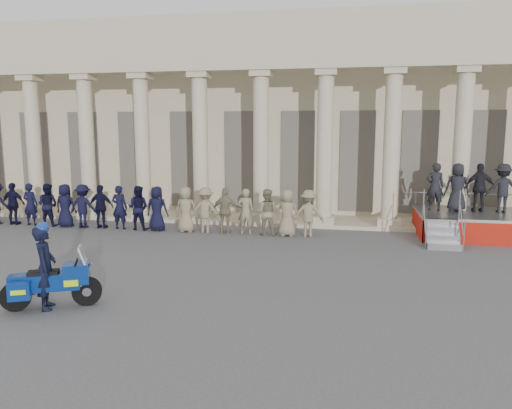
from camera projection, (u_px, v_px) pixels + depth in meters
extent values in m
plane|color=#4B4B4D|center=(160.00, 279.00, 13.49)|extent=(90.00, 90.00, 0.00)
cube|color=tan|center=(261.00, 118.00, 27.32)|extent=(40.00, 10.00, 9.00)
cube|color=tan|center=(235.00, 218.00, 22.01)|extent=(40.00, 2.60, 0.15)
cube|color=tan|center=(230.00, 59.00, 20.18)|extent=(35.80, 1.00, 1.00)
cube|color=tan|center=(229.00, 30.00, 20.00)|extent=(35.80, 1.00, 1.20)
cube|color=tan|center=(39.00, 209.00, 22.90)|extent=(0.90, 0.90, 0.30)
cylinder|color=tan|center=(34.00, 145.00, 22.44)|extent=(0.64, 0.64, 5.60)
cube|color=tan|center=(29.00, 78.00, 21.98)|extent=(0.85, 0.85, 0.24)
cube|color=tan|center=(91.00, 211.00, 22.41)|extent=(0.90, 0.90, 0.30)
cylinder|color=tan|center=(87.00, 145.00, 21.95)|extent=(0.64, 0.64, 5.60)
cube|color=tan|center=(83.00, 77.00, 21.49)|extent=(0.85, 0.85, 0.24)
cube|color=tan|center=(145.00, 213.00, 21.93)|extent=(0.90, 0.90, 0.30)
cylinder|color=tan|center=(142.00, 146.00, 21.46)|extent=(0.64, 0.64, 5.60)
cube|color=tan|center=(140.00, 76.00, 21.00)|extent=(0.85, 0.85, 0.24)
cube|color=tan|center=(202.00, 215.00, 21.44)|extent=(0.90, 0.90, 0.30)
cylinder|color=tan|center=(200.00, 146.00, 20.98)|extent=(0.64, 0.64, 5.60)
cube|color=tan|center=(199.00, 75.00, 20.52)|extent=(0.85, 0.85, 0.24)
cube|color=tan|center=(261.00, 217.00, 20.95)|extent=(0.90, 0.90, 0.30)
cylinder|color=tan|center=(261.00, 147.00, 20.49)|extent=(0.64, 0.64, 5.60)
cube|color=tan|center=(261.00, 74.00, 20.03)|extent=(0.85, 0.85, 0.24)
cube|color=tan|center=(323.00, 219.00, 20.46)|extent=(0.90, 0.90, 0.30)
cylinder|color=tan|center=(325.00, 147.00, 20.00)|extent=(0.64, 0.64, 5.60)
cube|color=tan|center=(326.00, 72.00, 19.54)|extent=(0.85, 0.85, 0.24)
cube|color=tan|center=(388.00, 222.00, 19.98)|extent=(0.90, 0.90, 0.30)
cylinder|color=tan|center=(392.00, 148.00, 19.51)|extent=(0.64, 0.64, 5.60)
cube|color=tan|center=(395.00, 71.00, 19.05)|extent=(0.85, 0.85, 0.24)
cube|color=tan|center=(457.00, 224.00, 19.49)|extent=(0.90, 0.90, 0.30)
cylinder|color=tan|center=(462.00, 148.00, 19.03)|extent=(0.64, 0.64, 5.60)
cube|color=tan|center=(467.00, 70.00, 18.57)|extent=(0.85, 0.85, 0.24)
cube|color=black|center=(37.00, 157.00, 24.75)|extent=(1.30, 0.12, 4.20)
cube|color=black|center=(85.00, 158.00, 24.26)|extent=(1.30, 0.12, 4.20)
cube|color=black|center=(135.00, 159.00, 23.78)|extent=(1.30, 0.12, 4.20)
cube|color=black|center=(187.00, 159.00, 23.29)|extent=(1.30, 0.12, 4.20)
cube|color=black|center=(241.00, 160.00, 22.80)|extent=(1.30, 0.12, 4.20)
cube|color=black|center=(298.00, 161.00, 22.31)|extent=(1.30, 0.12, 4.20)
cube|color=black|center=(357.00, 162.00, 21.83)|extent=(1.30, 0.12, 4.20)
cube|color=black|center=(419.00, 162.00, 21.34)|extent=(1.30, 0.12, 4.20)
cube|color=black|center=(483.00, 163.00, 20.85)|extent=(1.30, 0.12, 4.20)
imported|color=black|center=(13.00, 204.00, 20.80)|extent=(1.03, 0.43, 1.77)
imported|color=black|center=(31.00, 204.00, 20.65)|extent=(0.64, 0.42, 1.77)
imported|color=black|center=(48.00, 205.00, 20.50)|extent=(0.86, 0.67, 1.77)
imported|color=black|center=(65.00, 205.00, 20.35)|extent=(0.86, 0.56, 1.77)
imported|color=black|center=(83.00, 206.00, 20.21)|extent=(1.14, 0.66, 1.77)
imported|color=black|center=(101.00, 207.00, 20.06)|extent=(1.03, 0.43, 1.77)
imported|color=black|center=(120.00, 207.00, 19.91)|extent=(0.64, 0.42, 1.77)
imported|color=black|center=(138.00, 208.00, 19.76)|extent=(0.86, 0.67, 1.77)
imported|color=black|center=(157.00, 209.00, 19.61)|extent=(0.86, 0.56, 1.77)
imported|color=#807458|center=(186.00, 209.00, 19.39)|extent=(0.86, 0.56, 1.77)
imported|color=#807458|center=(206.00, 210.00, 19.24)|extent=(1.14, 0.66, 1.77)
imported|color=#807458|center=(226.00, 211.00, 19.09)|extent=(1.03, 0.43, 1.77)
imported|color=#807458|center=(246.00, 211.00, 18.94)|extent=(0.64, 0.42, 1.77)
imported|color=#807458|center=(266.00, 212.00, 18.79)|extent=(0.86, 0.67, 1.77)
imported|color=#807458|center=(287.00, 213.00, 18.64)|extent=(0.86, 0.56, 1.77)
imported|color=#807458|center=(308.00, 214.00, 18.49)|extent=(1.14, 0.66, 1.77)
cube|color=gray|center=(479.00, 214.00, 18.64)|extent=(4.44, 3.17, 0.10)
cube|color=#A1180D|center=(489.00, 234.00, 17.19)|extent=(4.44, 0.04, 0.80)
cube|color=#A1180D|center=(417.00, 223.00, 19.12)|extent=(0.04, 3.17, 0.80)
cube|color=gray|center=(444.00, 247.00, 16.65)|extent=(1.10, 0.28, 0.22)
cube|color=gray|center=(443.00, 238.00, 16.88)|extent=(1.10, 0.28, 0.22)
cube|color=gray|center=(442.00, 230.00, 17.12)|extent=(1.10, 0.28, 0.22)
cube|color=gray|center=(441.00, 222.00, 17.35)|extent=(1.10, 0.28, 0.22)
cylinder|color=gray|center=(471.00, 194.00, 20.04)|extent=(4.44, 0.04, 0.04)
imported|color=black|center=(435.00, 187.00, 18.98)|extent=(0.67, 0.44, 1.82)
imported|color=black|center=(457.00, 187.00, 18.83)|extent=(0.89, 0.58, 1.82)
imported|color=black|center=(480.00, 188.00, 18.68)|extent=(1.07, 0.45, 1.82)
imported|color=black|center=(503.00, 188.00, 18.53)|extent=(1.18, 0.68, 1.82)
cylinder|color=black|center=(87.00, 291.00, 11.51)|extent=(0.67, 0.41, 0.67)
cylinder|color=black|center=(16.00, 296.00, 11.15)|extent=(0.67, 0.41, 0.67)
cube|color=navy|center=(53.00, 281.00, 11.30)|extent=(1.24, 0.88, 0.39)
cube|color=navy|center=(77.00, 273.00, 11.39)|extent=(0.73, 0.71, 0.46)
cube|color=silver|center=(77.00, 282.00, 11.43)|extent=(0.33, 0.37, 0.12)
cube|color=#B2BFCC|center=(84.00, 258.00, 11.38)|extent=(0.39, 0.51, 0.54)
cube|color=black|center=(43.00, 273.00, 11.21)|extent=(0.74, 0.59, 0.10)
cube|color=navy|center=(17.00, 280.00, 11.10)|extent=(0.47, 0.46, 0.22)
cube|color=navy|center=(19.00, 291.00, 10.84)|extent=(0.51, 0.39, 0.41)
cube|color=#B4E60C|center=(19.00, 291.00, 10.84)|extent=(0.38, 0.35, 0.10)
cube|color=navy|center=(25.00, 282.00, 11.46)|extent=(0.51, 0.39, 0.41)
cube|color=#B4E60C|center=(25.00, 282.00, 11.46)|extent=(0.38, 0.35, 0.10)
cylinder|color=silver|center=(32.00, 293.00, 11.46)|extent=(0.59, 0.35, 0.10)
cylinder|color=black|center=(76.00, 262.00, 11.35)|extent=(0.33, 0.66, 0.04)
imported|color=black|center=(45.00, 267.00, 11.21)|extent=(0.71, 0.83, 1.92)
sphere|color=navy|center=(43.00, 228.00, 11.06)|extent=(0.28, 0.28, 0.28)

